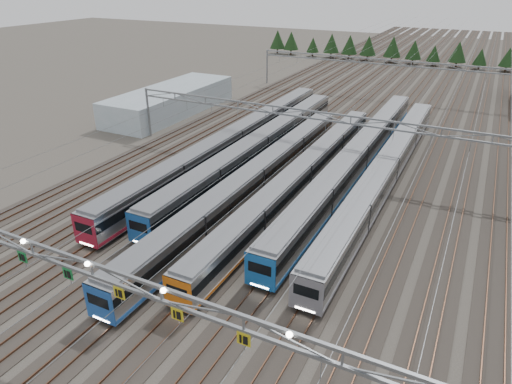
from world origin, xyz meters
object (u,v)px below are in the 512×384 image
at_px(train_d, 301,176).
at_px(gantry_near, 90,273).
at_px(train_f, 386,169).
at_px(train_b, 259,147).
at_px(gantry_mid, 310,121).
at_px(gantry_far, 384,66).
at_px(west_shed, 171,100).
at_px(train_a, 234,141).
at_px(train_e, 357,157).
at_px(train_c, 253,181).

distance_m(train_d, gantry_near, 32.18).
bearing_deg(train_f, train_b, -178.98).
relative_size(gantry_mid, gantry_far, 1.00).
relative_size(gantry_mid, west_shed, 1.88).
bearing_deg(gantry_mid, west_shed, 158.44).
bearing_deg(train_a, west_shed, 146.73).
bearing_deg(gantry_near, train_f, 73.59).
distance_m(train_a, train_e, 18.11).
distance_m(train_c, train_d, 6.10).
xyz_separation_m(train_d, train_f, (9.00, 6.67, 0.13)).
bearing_deg(gantry_far, gantry_mid, -90.00).
bearing_deg(train_e, train_b, -168.66).
relative_size(train_c, gantry_near, 0.91).
height_order(train_b, gantry_near, gantry_near).
distance_m(train_a, west_shed, 26.46).
bearing_deg(train_a, train_d, -27.76).
bearing_deg(train_e, gantry_near, -99.47).
xyz_separation_m(train_e, train_f, (4.50, -2.39, -0.03)).
height_order(train_c, gantry_far, gantry_far).
distance_m(train_b, gantry_near, 38.93).
xyz_separation_m(train_a, gantry_far, (11.25, 46.33, 4.23)).
relative_size(train_e, gantry_far, 1.05).
xyz_separation_m(train_a, train_d, (13.50, -7.10, -0.18)).
bearing_deg(train_b, gantry_near, -80.00).
bearing_deg(west_shed, train_e, -17.39).
bearing_deg(train_b, gantry_mid, 17.16).
bearing_deg(train_d, train_c, -137.53).
distance_m(gantry_far, west_shed, 46.28).
height_order(train_e, gantry_near, gantry_near).
distance_m(gantry_near, gantry_mid, 40.12).
height_order(train_b, train_e, train_b).
xyz_separation_m(train_a, train_b, (4.50, -0.76, 0.01)).
xyz_separation_m(gantry_mid, gantry_far, (0.00, 45.00, 0.00)).
xyz_separation_m(train_f, gantry_mid, (-11.25, 1.76, 4.28)).
distance_m(train_c, train_e, 15.96).
bearing_deg(gantry_near, train_c, 94.57).
bearing_deg(gantry_near, gantry_mid, 89.93).
distance_m(train_e, gantry_mid, 8.00).
bearing_deg(train_c, west_shed, 140.41).
bearing_deg(gantry_mid, train_a, -173.26).
height_order(train_e, west_shed, west_shed).
height_order(train_f, gantry_far, gantry_far).
bearing_deg(train_c, train_f, 38.63).
bearing_deg(train_b, train_c, -66.74).
height_order(train_a, gantry_mid, gantry_mid).
relative_size(train_a, train_f, 1.04).
bearing_deg(gantry_mid, train_d, -75.06).
distance_m(train_b, train_c, 11.39).
xyz_separation_m(train_a, gantry_mid, (11.25, 1.33, 4.23)).
distance_m(train_d, gantry_far, 53.66).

